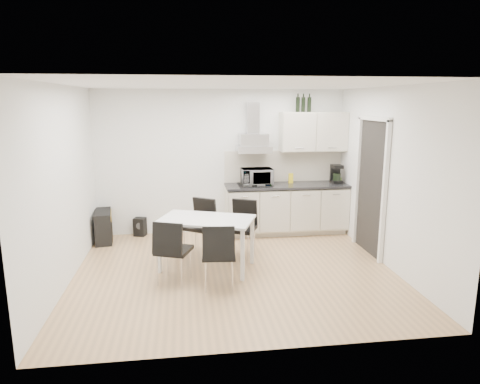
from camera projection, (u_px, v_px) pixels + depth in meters
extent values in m
plane|color=tan|center=(235.00, 272.00, 6.11)|extent=(4.50, 4.50, 0.00)
cube|color=white|center=(222.00, 162.00, 7.78)|extent=(4.50, 0.10, 2.60)
cube|color=white|center=(261.00, 223.00, 3.90)|extent=(4.50, 0.10, 2.60)
cube|color=white|center=(63.00, 187.00, 5.55)|extent=(0.10, 4.00, 2.60)
cube|color=white|center=(390.00, 179.00, 6.14)|extent=(0.10, 4.00, 2.60)
plane|color=white|center=(235.00, 85.00, 5.57)|extent=(4.50, 4.50, 0.00)
cube|color=white|center=(370.00, 188.00, 6.72)|extent=(0.08, 1.04, 2.10)
cube|color=beige|center=(285.00, 230.00, 7.94)|extent=(2.16, 0.52, 0.10)
cube|color=beige|center=(286.00, 208.00, 7.81)|extent=(2.20, 0.60, 0.76)
cube|color=#232326|center=(287.00, 185.00, 7.71)|extent=(2.22, 0.64, 0.04)
cube|color=beige|center=(283.00, 166.00, 7.94)|extent=(2.20, 0.02, 0.58)
cube|color=beige|center=(313.00, 132.00, 7.71)|extent=(1.20, 0.35, 0.70)
cube|color=silver|center=(253.00, 144.00, 7.57)|extent=(0.60, 0.46, 0.30)
cube|color=silver|center=(253.00, 118.00, 7.58)|extent=(0.22, 0.20, 0.55)
imported|color=silver|center=(257.00, 175.00, 7.59)|extent=(0.55, 0.31, 0.37)
cube|color=yellow|center=(291.00, 178.00, 7.81)|extent=(0.08, 0.04, 0.18)
cylinder|color=brown|center=(337.00, 180.00, 7.78)|extent=(0.04, 0.04, 0.11)
cylinder|color=#4C6626|center=(340.00, 180.00, 7.79)|extent=(0.04, 0.04, 0.11)
cylinder|color=black|center=(298.00, 103.00, 7.57)|extent=(0.07, 0.07, 0.32)
cylinder|color=black|center=(303.00, 103.00, 7.58)|extent=(0.07, 0.07, 0.32)
cylinder|color=black|center=(309.00, 103.00, 7.60)|extent=(0.07, 0.07, 0.32)
cube|color=white|center=(206.00, 219.00, 6.10)|extent=(1.49, 1.16, 0.03)
cube|color=white|center=(159.00, 249.00, 6.00)|extent=(0.06, 0.06, 0.72)
cube|color=white|center=(243.00, 255.00, 5.74)|extent=(0.06, 0.06, 0.72)
cube|color=white|center=(176.00, 235.00, 6.62)|extent=(0.06, 0.06, 0.72)
cube|color=white|center=(252.00, 240.00, 6.35)|extent=(0.06, 0.06, 0.72)
cube|color=black|center=(103.00, 226.00, 7.39)|extent=(0.36, 0.68, 0.54)
cube|color=gold|center=(111.00, 215.00, 7.36)|extent=(0.10, 0.58, 0.09)
cube|color=black|center=(140.00, 227.00, 7.73)|extent=(0.24, 0.23, 0.33)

